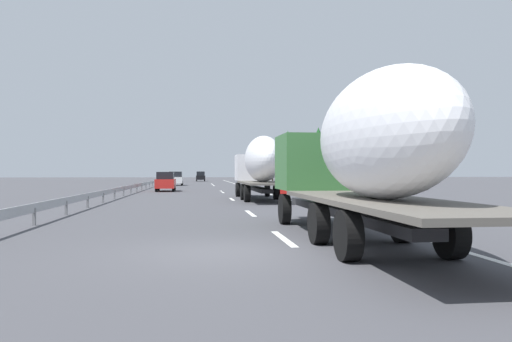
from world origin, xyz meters
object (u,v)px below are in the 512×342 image
(truck_trailing, at_px, (361,151))
(car_black_suv, at_px, (201,176))
(road_sign, at_px, (264,170))
(truck_lead, at_px, (260,164))
(car_red_compact, at_px, (166,181))
(car_white_van, at_px, (176,179))

(truck_trailing, xyz_separation_m, car_black_suv, (87.18, 3.34, -1.37))
(car_black_suv, relative_size, road_sign, 1.35)
(truck_lead, relative_size, truck_trailing, 0.91)
(car_black_suv, xyz_separation_m, car_red_compact, (-52.03, 3.73, -0.05))
(car_white_van, bearing_deg, car_black_suv, -6.68)
(car_white_van, bearing_deg, truck_trailing, -172.90)
(car_red_compact, bearing_deg, truck_lead, -155.36)
(truck_lead, xyz_separation_m, car_black_suv, (67.43, 3.34, -1.37))
(car_white_van, distance_m, road_sign, 18.99)
(truck_trailing, distance_m, road_sign, 40.11)
(truck_trailing, distance_m, car_black_suv, 87.26)
(truck_lead, distance_m, car_black_suv, 67.52)
(car_black_suv, bearing_deg, road_sign, -172.24)
(car_white_van, bearing_deg, car_red_compact, 179.78)
(car_red_compact, xyz_separation_m, road_sign, (4.84, -10.16, 1.15))
(truck_lead, height_order, truck_trailing, truck_trailing)
(truck_lead, xyz_separation_m, car_white_van, (36.28, 6.98, -1.40))
(car_black_suv, distance_m, road_sign, 47.64)
(car_red_compact, distance_m, car_white_van, 20.89)
(car_red_compact, bearing_deg, car_black_suv, -4.10)
(car_black_suv, bearing_deg, truck_trailing, -177.81)
(truck_lead, distance_m, car_white_van, 36.97)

